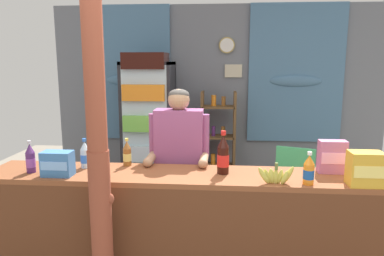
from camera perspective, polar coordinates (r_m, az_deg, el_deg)
ground_plane at (r=3.87m, az=3.24°, el=-17.19°), size 7.86×7.86×0.00m
back_wall_curtained at (r=5.31m, az=3.91°, el=5.36°), size 4.69×0.22×2.56m
stall_counter at (r=2.89m, az=0.90°, el=-14.59°), size 3.36×0.51×0.93m
timber_post at (r=2.54m, az=-14.41°, el=-4.55°), size 0.17×0.15×2.40m
drink_fridge at (r=4.82m, az=-6.77°, el=1.28°), size 0.65×0.66×1.89m
bottle_shelf_rack at (r=5.06m, az=4.09°, el=-1.84°), size 0.48×0.28×1.38m
plastic_lawn_chair at (r=4.36m, az=15.90°, el=-7.31°), size 0.56×0.56×0.86m
shopkeeper at (r=3.27m, az=-2.04°, el=-3.91°), size 0.54×0.42×1.55m
soda_bottle_cola at (r=2.85m, az=4.88°, el=-4.30°), size 0.09×0.09×0.34m
soda_bottle_orange_soda at (r=2.73m, az=17.75°, el=-6.34°), size 0.08×0.08×0.24m
soda_bottle_grape_soda at (r=3.14m, az=-23.89°, el=-4.44°), size 0.07×0.07×0.26m
soda_bottle_water at (r=3.13m, az=-16.36°, el=-4.10°), size 0.07×0.07×0.24m
soda_bottle_iced_tea at (r=3.11m, az=-10.09°, el=-4.02°), size 0.07×0.07×0.23m
snack_box_biscuit at (r=2.98m, az=-20.23°, el=-5.24°), size 0.23×0.14×0.19m
snack_box_wafer at (r=3.06m, az=21.01°, el=-4.20°), size 0.21×0.11×0.26m
snack_box_choco_powder at (r=2.84m, az=25.41°, el=-5.78°), size 0.23×0.16×0.24m
banana_bunch at (r=2.69m, az=13.00°, el=-7.29°), size 0.28×0.07×0.16m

